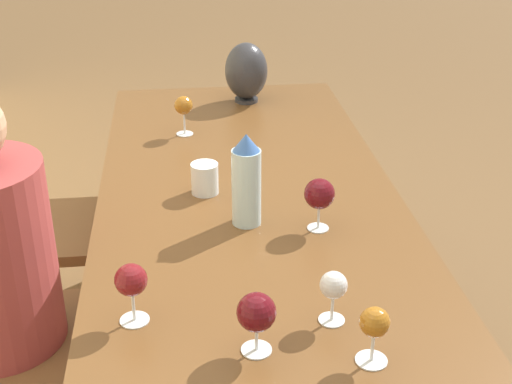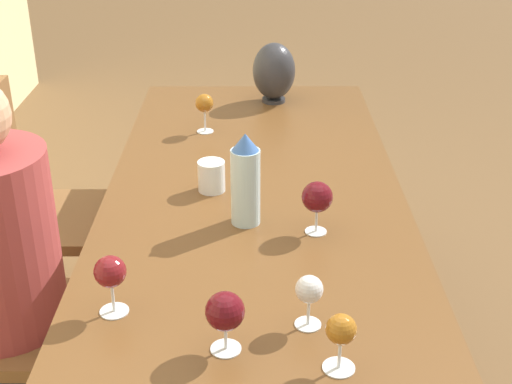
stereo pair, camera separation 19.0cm
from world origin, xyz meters
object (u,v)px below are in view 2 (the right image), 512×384
(wine_glass_2, at_px, (227,312))
(wine_glass_4, at_px, (205,104))
(water_bottle, at_px, (247,180))
(wine_glass_1, at_px, (343,332))
(vase, at_px, (275,72))
(wine_glass_0, at_px, (112,273))
(wine_glass_5, at_px, (311,291))
(chair_far, at_px, (41,206))
(person_near, at_px, (5,268))
(water_tumbler, at_px, (213,176))
(wine_glass_3, at_px, (319,198))

(wine_glass_2, xyz_separation_m, wine_glass_4, (1.21, 0.12, 0.01))
(water_bottle, relative_size, wine_glass_4, 1.85)
(wine_glass_1, bearing_deg, water_bottle, 17.64)
(wine_glass_1, height_order, wine_glass_4, wine_glass_4)
(wine_glass_1, bearing_deg, vase, 3.25)
(vase, xyz_separation_m, wine_glass_0, (-1.41, 0.39, -0.02))
(wine_glass_5, relative_size, chair_far, 0.13)
(chair_far, xyz_separation_m, person_near, (-0.63, -0.09, 0.14))
(wine_glass_1, bearing_deg, wine_glass_4, 15.14)
(water_tumbler, bearing_deg, wine_glass_0, 163.08)
(water_bottle, bearing_deg, wine_glass_5, -163.15)
(water_tumbler, height_order, wine_glass_5, wine_glass_5)
(wine_glass_4, height_order, wine_glass_5, wine_glass_4)
(chair_far, bearing_deg, wine_glass_4, -82.82)
(wine_glass_1, distance_m, wine_glass_3, 0.55)
(wine_glass_0, bearing_deg, wine_glass_1, -111.56)
(wine_glass_2, height_order, wine_glass_4, wine_glass_4)
(vase, height_order, wine_glass_1, vase)
(wine_glass_0, bearing_deg, wine_glass_2, -117.26)
(wine_glass_4, bearing_deg, wine_glass_5, -165.51)
(wine_glass_0, distance_m, wine_glass_1, 0.52)
(wine_glass_2, height_order, wine_glass_5, wine_glass_2)
(water_tumbler, bearing_deg, wine_glass_3, -130.84)
(water_tumbler, relative_size, vase, 0.39)
(vase, bearing_deg, wine_glass_2, 174.92)
(vase, relative_size, wine_glass_0, 1.67)
(vase, bearing_deg, chair_far, 114.96)
(water_tumbler, bearing_deg, water_bottle, -152.26)
(wine_glass_1, bearing_deg, wine_glass_3, 0.34)
(wine_glass_1, xyz_separation_m, chair_far, (1.20, 0.95, -0.35))
(wine_glass_3, bearing_deg, chair_far, 55.62)
(wine_glass_0, height_order, wine_glass_3, wine_glass_3)
(water_bottle, relative_size, person_near, 0.22)
(water_bottle, height_order, vase, water_bottle)
(water_bottle, xyz_separation_m, vase, (0.99, -0.10, -0.00))
(vase, xyz_separation_m, wine_glass_3, (-1.05, -0.09, -0.02))
(person_near, bearing_deg, chair_far, 7.85)
(water_tumbler, relative_size, wine_glass_1, 0.73)
(wine_glass_1, height_order, chair_far, chair_far)
(water_tumbler, bearing_deg, vase, -14.41)
(wine_glass_5, xyz_separation_m, person_near, (0.42, 0.81, -0.21))
(wine_glass_2, bearing_deg, vase, -5.08)
(wine_glass_0, height_order, wine_glass_1, wine_glass_0)
(water_bottle, bearing_deg, person_near, 93.38)
(wine_glass_4, distance_m, wine_glass_5, 1.17)
(wine_glass_1, relative_size, person_near, 0.11)
(vase, bearing_deg, water_tumbler, 165.59)
(person_near, bearing_deg, vase, -36.80)
(vase, xyz_separation_m, chair_far, (-0.40, 0.86, -0.38))
(wine_glass_1, xyz_separation_m, wine_glass_3, (0.55, 0.00, 0.01))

